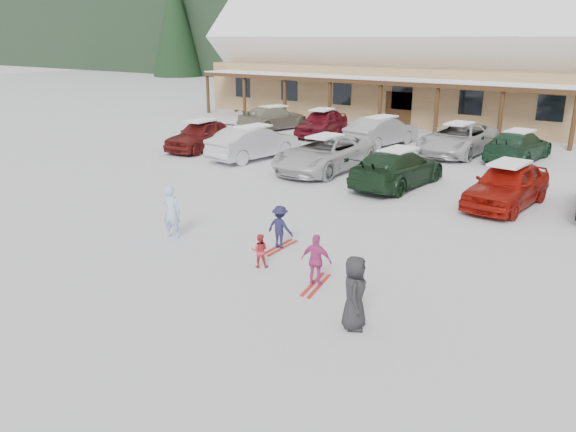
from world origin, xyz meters
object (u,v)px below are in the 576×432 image
Objects in this scene: parked_car_0 at (201,135)px; parked_car_10 at (458,139)px; adult_skier at (171,212)px; parked_car_9 at (381,131)px; child_navy at (280,227)px; parked_car_11 at (518,146)px; parked_car_4 at (507,185)px; parked_car_2 at (325,154)px; day_lodge at (405,60)px; toddler_red at (260,251)px; bystander_dark at (355,293)px; parked_car_7 at (274,118)px; parked_car_3 at (397,168)px; parked_car_8 at (322,123)px; parked_car_1 at (253,143)px; child_magenta at (316,261)px.

parked_car_0 is 12.77m from parked_car_10.
adult_skier is 16.48m from parked_car_9.
child_navy is 0.25× the size of parked_car_11.
parked_car_2 is at bearing 178.50° from parked_car_4.
parked_car_2 is (4.96, -18.33, -3.19)m from day_lodge.
toddler_red is 0.73× the size of child_navy.
parked_car_9 is at bearing -0.97° from bystander_dark.
parked_car_2 is 11.61m from parked_car_7.
parked_car_8 reaches higher than parked_car_3.
parked_car_0 reaches higher than parked_car_11.
bystander_dark is 0.31× the size of parked_car_3.
parked_car_1 reaches higher than parked_car_0.
adult_skier is 3.42m from toddler_red.
parked_car_8 reaches higher than toddler_red.
parked_car_9 reaches higher than parked_car_4.
parked_car_8 is at bearing -1.25° from parked_car_9.
parked_car_2 is 3.70m from parked_car_3.
toddler_red is 0.70× the size of child_magenta.
parked_car_9 is (-4.74, 15.24, 0.17)m from child_navy.
parked_car_10 reaches higher than parked_car_11.
parked_car_8 is (2.70, 7.09, 0.02)m from parked_car_0.
parked_car_4 is at bearing -58.09° from parked_car_10.
toddler_red is 17.38m from parked_car_9.
parked_car_0 is 0.97× the size of parked_car_8.
parked_car_3 is (2.65, 9.14, -0.05)m from adult_skier.
parked_car_1 is at bearing 71.28° from parked_car_9.
child_navy is at bearing -65.05° from parked_car_2.
parked_car_4 is (11.88, -0.97, -0.02)m from parked_car_1.
toddler_red is 0.19× the size of parked_car_9.
parked_car_7 is 1.09× the size of parked_car_8.
bystander_dark reaches higher than child_magenta.
parked_car_7 is (-1.06, 7.43, -0.04)m from parked_car_0.
parked_car_8 reaches higher than parked_car_9.
adult_skier is at bearing -35.34° from toddler_red.
parked_car_1 is 8.89m from parked_car_7.
toddler_red is 1.77m from child_magenta.
parked_car_2 is 1.10× the size of parked_car_7.
parked_car_4 is 0.80× the size of parked_car_10.
parked_car_9 is (-8.57, 17.92, 0.01)m from bystander_dark.
parked_car_9 reaches higher than bystander_dark.
adult_skier is 9.74m from parked_car_2.
parked_car_0 is (-2.65, -18.04, -3.19)m from day_lodge.
parked_car_3 is (7.70, -0.68, -0.06)m from parked_car_1.
parked_car_7 is (-9.68, 17.41, -0.06)m from adult_skier.
parked_car_2 is 7.88m from parked_car_4.
parked_car_1 reaches higher than toddler_red.
parked_car_2 is at bearing -97.71° from toddler_red.
parked_car_2 is (-6.16, 10.01, 0.13)m from child_magenta.
parked_car_3 is at bearing -65.48° from day_lodge.
bystander_dark is 19.28m from parked_car_0.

